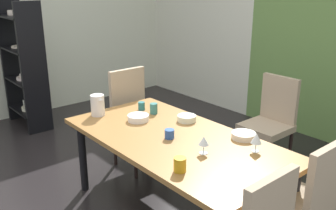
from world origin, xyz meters
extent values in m
cube|color=black|center=(0.00, 0.00, -0.01)|extent=(5.66, 5.32, 0.02)
cube|color=silver|center=(-1.71, 2.61, 1.37)|extent=(2.24, 0.10, 2.74)
cube|color=beige|center=(-2.78, 0.00, 1.37)|extent=(0.10, 5.32, 2.74)
cube|color=olive|center=(0.58, 0.13, 0.70)|extent=(1.92, 0.98, 0.04)
cylinder|color=black|center=(-0.28, 0.52, 0.34)|extent=(0.07, 0.07, 0.68)
cylinder|color=black|center=(1.44, 0.52, 0.34)|extent=(0.07, 0.07, 0.68)
cylinder|color=black|center=(-0.28, -0.25, 0.34)|extent=(0.07, 0.07, 0.68)
cube|color=tan|center=(1.49, 0.44, 0.45)|extent=(0.44, 0.44, 0.07)
cube|color=tan|center=(1.69, 0.44, 0.70)|extent=(0.05, 0.42, 0.49)
cylinder|color=black|center=(1.30, 0.63, 0.21)|extent=(0.04, 0.04, 0.42)
cube|color=tan|center=(-0.33, 0.44, 0.45)|extent=(0.44, 0.44, 0.07)
cube|color=tan|center=(-0.53, 0.44, 0.74)|extent=(0.05, 0.42, 0.58)
cylinder|color=black|center=(-0.14, 0.63, 0.21)|extent=(0.04, 0.04, 0.42)
cylinder|color=black|center=(-0.14, 0.25, 0.21)|extent=(0.04, 0.04, 0.42)
cylinder|color=black|center=(-0.52, 0.63, 0.21)|extent=(0.04, 0.04, 0.42)
cylinder|color=black|center=(-0.52, 0.25, 0.21)|extent=(0.04, 0.04, 0.42)
cube|color=tan|center=(0.55, 1.41, 0.45)|extent=(0.44, 0.44, 0.07)
cube|color=tan|center=(0.55, 1.61, 0.71)|extent=(0.42, 0.05, 0.52)
cylinder|color=black|center=(0.74, 1.22, 0.21)|extent=(0.04, 0.04, 0.42)
cylinder|color=black|center=(0.36, 1.22, 0.21)|extent=(0.04, 0.04, 0.42)
cylinder|color=black|center=(0.74, 1.60, 0.21)|extent=(0.04, 0.04, 0.42)
cylinder|color=black|center=(0.36, 1.60, 0.21)|extent=(0.04, 0.04, 0.42)
cube|color=black|center=(-2.66, -0.01, 0.83)|extent=(0.05, 0.33, 1.67)
cube|color=black|center=(-1.93, -0.01, 0.83)|extent=(0.05, 0.33, 1.67)
cube|color=black|center=(-2.29, -0.01, 0.21)|extent=(0.75, 0.33, 0.02)
cylinder|color=#F0EAC9|center=(-2.26, -0.01, 0.24)|extent=(0.21, 0.21, 0.05)
cylinder|color=silver|center=(-2.38, -0.01, 0.27)|extent=(0.08, 0.08, 0.11)
cube|color=black|center=(-2.29, -0.01, 0.63)|extent=(0.75, 0.33, 0.02)
cylinder|color=white|center=(-2.31, -0.01, 0.66)|extent=(0.22, 0.22, 0.04)
cylinder|color=silver|center=(-2.34, -0.01, 0.67)|extent=(0.11, 0.11, 0.07)
cube|color=black|center=(-2.29, -0.01, 1.04)|extent=(0.75, 0.33, 0.02)
cylinder|color=#F2DDC5|center=(-2.40, -0.01, 1.07)|extent=(0.19, 0.19, 0.02)
cube|color=black|center=(-2.29, -0.01, 1.46)|extent=(0.75, 0.33, 0.02)
cylinder|color=beige|center=(-2.41, -0.01, 1.50)|extent=(0.16, 0.16, 0.06)
cylinder|color=silver|center=(0.93, 0.10, 0.72)|extent=(0.06, 0.06, 0.00)
cylinder|color=silver|center=(0.93, 0.10, 0.75)|extent=(0.01, 0.01, 0.06)
cone|color=silver|center=(0.93, 0.10, 0.82)|extent=(0.08, 0.08, 0.06)
cylinder|color=silver|center=(1.15, 0.41, 0.72)|extent=(0.06, 0.06, 0.00)
cylinder|color=silver|center=(1.15, 0.41, 0.75)|extent=(0.01, 0.01, 0.06)
cone|color=silver|center=(1.15, 0.41, 0.82)|extent=(0.08, 0.08, 0.08)
cylinder|color=white|center=(0.09, 0.13, 0.74)|extent=(0.19, 0.19, 0.05)
cylinder|color=silver|center=(0.38, 0.45, 0.74)|extent=(0.17, 0.17, 0.05)
cylinder|color=beige|center=(0.94, 0.53, 0.74)|extent=(0.19, 0.19, 0.05)
cylinder|color=#226369|center=(-0.12, 0.32, 0.76)|extent=(0.06, 0.06, 0.08)
cylinder|color=#274D9B|center=(0.56, 0.09, 0.75)|extent=(0.08, 0.08, 0.07)
cylinder|color=#BA8B19|center=(1.02, -0.21, 0.76)|extent=(0.08, 0.08, 0.10)
cylinder|color=#2F6C68|center=(0.03, 0.35, 0.77)|extent=(0.07, 0.07, 0.10)
cylinder|color=silver|center=(-0.27, -0.07, 0.81)|extent=(0.13, 0.13, 0.19)
cone|color=silver|center=(-0.21, -0.07, 0.90)|extent=(0.04, 0.04, 0.03)
camera|label=1|loc=(2.63, -1.68, 1.91)|focal=40.00mm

